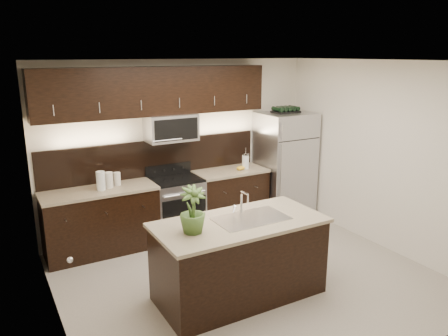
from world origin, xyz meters
The scene contains 12 objects.
ground centered at (0.00, 0.00, 0.00)m, with size 4.50×4.50×0.00m, color gray.
room_walls centered at (-0.11, -0.04, 1.70)m, with size 4.52×4.02×2.71m.
counter_run centered at (-0.46, 1.69, 0.47)m, with size 3.51×0.65×0.94m.
upper_fixtures centered at (-0.43, 1.84, 2.14)m, with size 3.49×0.40×1.66m.
island centered at (-0.32, -0.30, 0.47)m, with size 1.96×0.96×0.94m.
sink_faucet centered at (-0.17, -0.29, 0.96)m, with size 0.84×0.50×0.28m.
refrigerator centered at (1.76, 1.63, 0.91)m, with size 0.88×0.79×1.81m, color #B2B2B7.
wine_rack centered at (1.76, 1.63, 1.86)m, with size 0.45×0.28×0.10m.
plant centered at (-0.92, -0.33, 1.19)m, with size 0.28×0.28×0.51m, color #395723.
canisters centered at (-1.29, 1.69, 1.06)m, with size 0.37×0.23×0.27m.
french_press centered at (0.98, 1.64, 1.07)m, with size 0.12×0.12×0.34m.
bananas centered at (0.83, 1.61, 0.97)m, with size 0.18×0.14×0.06m, color gold.
Camera 1 is at (-2.75, -4.24, 2.78)m, focal length 35.00 mm.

